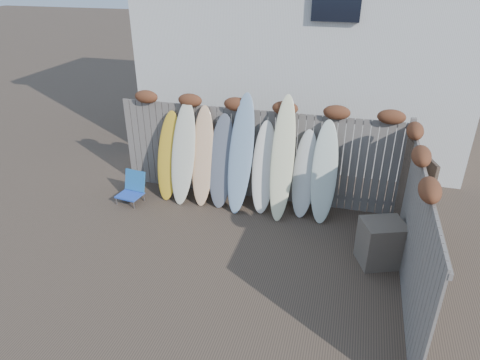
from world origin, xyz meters
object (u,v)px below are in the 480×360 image
(wooden_crate, at_px, (381,243))
(lattice_panel, at_px, (412,200))
(surfboard_0, at_px, (169,156))
(beach_chair, at_px, (132,188))

(wooden_crate, distance_m, lattice_panel, 0.98)
(surfboard_0, bearing_deg, beach_chair, -142.80)
(beach_chair, distance_m, lattice_panel, 5.64)
(wooden_crate, relative_size, lattice_panel, 0.43)
(beach_chair, bearing_deg, wooden_crate, -9.09)
(lattice_panel, xyz_separation_m, surfboard_0, (-4.91, 0.62, 0.00))
(beach_chair, xyz_separation_m, surfboard_0, (0.70, 0.47, 0.64))
(lattice_panel, bearing_deg, wooden_crate, -140.69)
(beach_chair, xyz_separation_m, wooden_crate, (5.14, -0.82, 0.10))
(wooden_crate, bearing_deg, beach_chair, 170.91)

